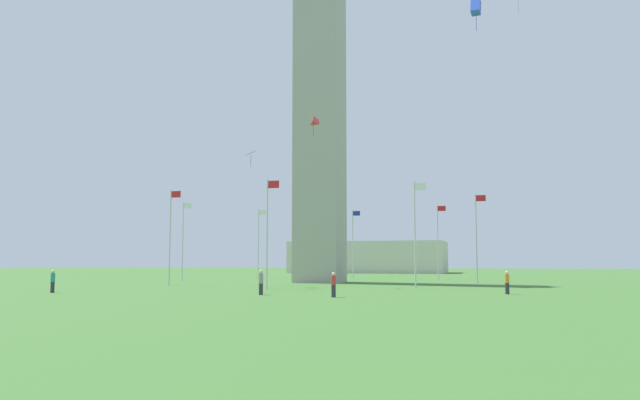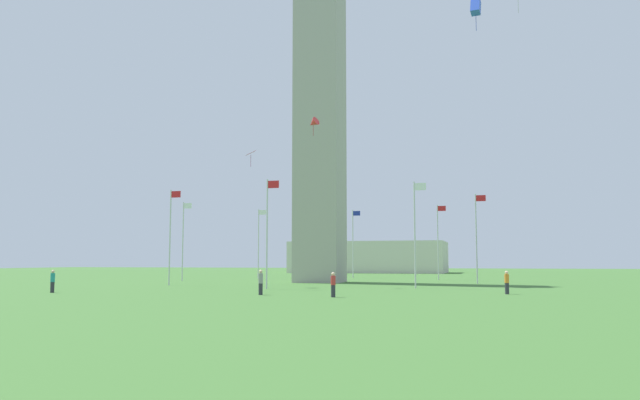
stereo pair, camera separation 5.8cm
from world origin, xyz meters
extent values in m
plane|color=#3D6B2D|center=(0.00, 0.00, 0.00)|extent=(260.00, 260.00, 0.00)
cube|color=#A8A399|center=(0.00, 0.00, 19.98)|extent=(5.00, 5.00, 39.97)
cylinder|color=silver|center=(16.92, 0.00, 4.68)|extent=(0.14, 0.14, 9.35)
cube|color=red|center=(17.47, 0.00, 8.90)|extent=(1.00, 0.03, 0.64)
cylinder|color=silver|center=(11.97, 11.97, 4.68)|extent=(0.14, 0.14, 9.35)
cube|color=red|center=(12.52, 11.97, 8.90)|extent=(1.00, 0.03, 0.64)
cylinder|color=silver|center=(0.00, 16.92, 4.68)|extent=(0.14, 0.14, 9.35)
cube|color=#1E2D99|center=(0.55, 16.92, 8.90)|extent=(1.00, 0.03, 0.64)
cylinder|color=silver|center=(-11.97, 11.97, 4.68)|extent=(0.14, 0.14, 9.35)
cube|color=white|center=(-11.42, 11.97, 8.90)|extent=(1.00, 0.03, 0.64)
cylinder|color=silver|center=(-16.92, 0.00, 4.68)|extent=(0.14, 0.14, 9.35)
cube|color=white|center=(-16.37, 0.00, 8.90)|extent=(1.00, 0.03, 0.64)
cylinder|color=silver|center=(-11.97, -11.97, 4.68)|extent=(0.14, 0.14, 9.35)
cube|color=red|center=(-11.42, -11.97, 8.90)|extent=(1.00, 0.03, 0.64)
cylinder|color=silver|center=(0.00, -16.92, 4.68)|extent=(0.14, 0.14, 9.35)
cube|color=red|center=(0.55, -16.92, 8.90)|extent=(1.00, 0.03, 0.64)
cylinder|color=silver|center=(11.97, -11.97, 4.68)|extent=(0.14, 0.14, 9.35)
cube|color=white|center=(12.52, -11.97, 8.90)|extent=(1.00, 0.03, 0.64)
cylinder|color=#2D2D38|center=(19.44, -19.90, 0.40)|extent=(0.29, 0.29, 0.80)
cylinder|color=orange|center=(19.44, -19.90, 1.11)|extent=(0.32, 0.32, 0.62)
sphere|color=beige|center=(19.44, -19.90, 1.54)|extent=(0.24, 0.24, 0.24)
cylinder|color=#2D2D38|center=(2.77, -25.53, 0.40)|extent=(0.29, 0.29, 0.80)
cylinder|color=gray|center=(2.77, -25.53, 1.15)|extent=(0.32, 0.32, 0.71)
sphere|color=beige|center=(2.77, -25.53, 1.63)|extent=(0.24, 0.24, 0.24)
cylinder|color=#2D2D38|center=(-13.38, -26.87, 0.40)|extent=(0.29, 0.29, 0.80)
cylinder|color=teal|center=(-13.38, -26.87, 1.13)|extent=(0.32, 0.32, 0.66)
sphere|color=beige|center=(-13.38, -26.87, 1.58)|extent=(0.24, 0.24, 0.24)
cylinder|color=#2D2D38|center=(8.35, -26.82, 0.40)|extent=(0.29, 0.29, 0.80)
cylinder|color=red|center=(8.35, -26.82, 1.10)|extent=(0.32, 0.32, 0.60)
sphere|color=beige|center=(8.35, -26.82, 1.52)|extent=(0.24, 0.24, 0.24)
cone|color=red|center=(2.41, -11.06, 15.42)|extent=(1.35, 1.21, 1.15)
cylinder|color=maroon|center=(2.41, -11.06, 14.71)|extent=(0.04, 0.04, 1.06)
cylinder|color=#A7A7A7|center=(21.41, -8.27, 26.09)|extent=(0.04, 0.04, 1.72)
cube|color=pink|center=(-3.42, -12.29, 12.60)|extent=(1.25, 1.27, 0.46)
cylinder|color=#A44A79|center=(-3.42, -12.29, 11.84)|extent=(0.04, 0.04, 1.14)
cube|color=blue|center=(17.68, -14.38, 23.80)|extent=(0.91, 1.25, 1.53)
cylinder|color=#233C9D|center=(17.68, -14.38, 22.60)|extent=(0.04, 0.04, 1.81)
cube|color=beige|center=(-5.22, 55.73, 3.05)|extent=(29.97, 14.74, 6.10)
camera|label=1|loc=(18.45, -66.65, 2.40)|focal=34.81mm
camera|label=2|loc=(18.51, -66.64, 2.40)|focal=34.81mm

